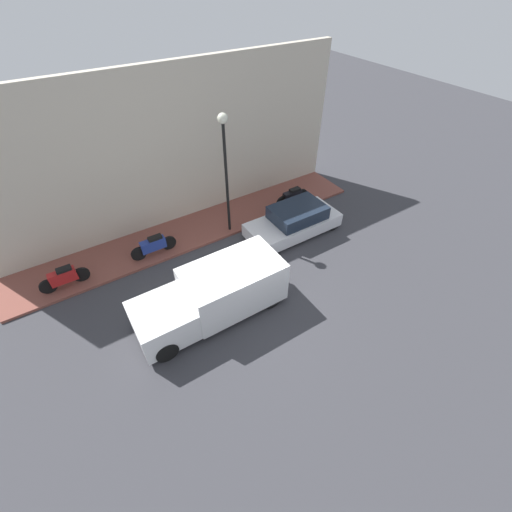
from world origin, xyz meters
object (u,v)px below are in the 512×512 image
delivery_van (213,295)px  parked_car (294,221)px  motorcycle_blue (154,245)px  motorcycle_red (64,277)px  streetlamp (225,155)px  motorcycle_black (292,196)px

delivery_van → parked_car: bearing=-66.9°
delivery_van → motorcycle_blue: delivery_van is taller
delivery_van → motorcycle_red: size_ratio=2.92×
streetlamp → motorcycle_blue: bearing=86.9°
parked_car → motorcycle_blue: size_ratio=2.22×
motorcycle_blue → streetlamp: streetlamp is taller
motorcycle_black → streetlamp: size_ratio=0.36×
motorcycle_red → motorcycle_black: size_ratio=0.95×
motorcycle_blue → motorcycle_red: motorcycle_red is taller
delivery_van → motorcycle_black: 7.53m
motorcycle_red → streetlamp: 7.64m
parked_car → motorcycle_red: bearing=78.8°
motorcycle_red → motorcycle_blue: bearing=-90.5°
motorcycle_blue → motorcycle_black: bearing=-90.6°
parked_car → streetlamp: streetlamp is taller
motorcycle_red → motorcycle_black: bearing=-90.5°
parked_car → motorcycle_red: size_ratio=2.39×
motorcycle_red → streetlamp: size_ratio=0.34×
delivery_van → motorcycle_red: bearing=45.9°
motorcycle_blue → streetlamp: (-0.19, -3.47, 3.16)m
motorcycle_blue → motorcycle_black: motorcycle_blue is taller
motorcycle_blue → streetlamp: 4.70m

